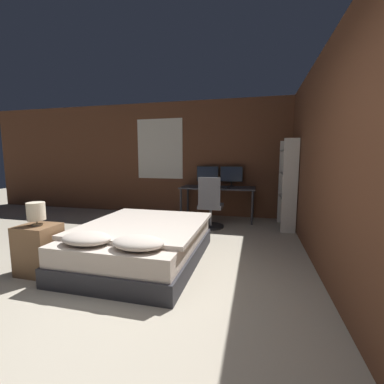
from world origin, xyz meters
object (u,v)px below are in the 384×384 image
(computer_mouse, at_px, (228,188))
(keyboard, at_px, (216,188))
(nightstand, at_px, (39,249))
(bed, at_px, (142,243))
(desk, at_px, (218,191))
(office_chair, at_px, (210,208))
(bookshelf, at_px, (288,181))
(monitor_left, at_px, (208,175))
(bedside_lamp, at_px, (36,212))
(monitor_right, at_px, (231,175))

(computer_mouse, bearing_deg, keyboard, 180.00)
(nightstand, relative_size, computer_mouse, 8.36)
(bed, bearing_deg, nightstand, -148.50)
(bed, relative_size, nightstand, 3.35)
(nightstand, xyz_separation_m, desk, (1.66, 3.22, 0.36))
(nightstand, xyz_separation_m, office_chair, (1.62, 2.47, 0.11))
(bookshelf, bearing_deg, monitor_left, 158.26)
(bed, bearing_deg, monitor_left, 82.86)
(nightstand, distance_m, keyboard, 3.44)
(nightstand, bearing_deg, office_chair, 56.64)
(monitor_left, relative_size, keyboard, 1.47)
(keyboard, bearing_deg, bookshelf, -7.69)
(bedside_lamp, height_order, bookshelf, bookshelf)
(computer_mouse, bearing_deg, monitor_left, 138.08)
(desk, xyz_separation_m, monitor_left, (-0.28, 0.24, 0.34))
(bedside_lamp, bearing_deg, desk, 62.78)
(monitor_left, bearing_deg, bookshelf, -21.74)
(computer_mouse, bearing_deg, office_chair, -119.87)
(computer_mouse, xyz_separation_m, office_chair, (-0.29, -0.51, -0.35))
(monitor_left, height_order, bookshelf, bookshelf)
(bedside_lamp, height_order, computer_mouse, bedside_lamp)
(bedside_lamp, bearing_deg, bookshelf, 42.21)
(bed, bearing_deg, monitor_right, 72.25)
(bookshelf, bearing_deg, keyboard, 172.31)
(bedside_lamp, height_order, monitor_left, monitor_left)
(desk, relative_size, computer_mouse, 23.28)
(keyboard, bearing_deg, computer_mouse, 0.00)
(monitor_right, xyz_separation_m, office_chair, (-0.31, -0.99, -0.59))
(bed, bearing_deg, computer_mouse, 69.19)
(bed, height_order, keyboard, keyboard)
(keyboard, relative_size, bookshelf, 0.20)
(bookshelf, bearing_deg, desk, 163.06)
(nightstand, height_order, computer_mouse, computer_mouse)
(monitor_left, distance_m, office_chair, 1.18)
(bed, relative_size, office_chair, 1.94)
(monitor_left, height_order, computer_mouse, monitor_left)
(nightstand, relative_size, monitor_left, 1.16)
(bed, height_order, bedside_lamp, bedside_lamp)
(monitor_right, bearing_deg, bed, -107.75)
(nightstand, height_order, desk, desk)
(bed, distance_m, monitor_left, 2.95)
(desk, relative_size, keyboard, 4.73)
(computer_mouse, bearing_deg, bed, -110.81)
(bed, height_order, nightstand, nightstand)
(monitor_left, distance_m, keyboard, 0.61)
(nightstand, relative_size, keyboard, 1.70)
(bedside_lamp, distance_m, office_chair, 2.97)
(monitor_left, bearing_deg, nightstand, -111.73)
(bedside_lamp, distance_m, monitor_right, 3.97)
(bookshelf, bearing_deg, computer_mouse, 170.59)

